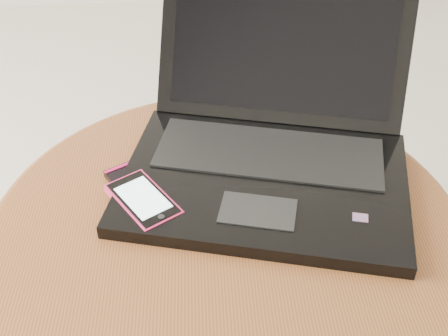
{
  "coord_description": "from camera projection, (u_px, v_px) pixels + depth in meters",
  "views": [
    {
      "loc": [
        0.01,
        -0.45,
        1.04
      ],
      "look_at": [
        0.04,
        0.13,
        0.56
      ],
      "focal_mm": 46.95,
      "sensor_mm": 36.0,
      "label": 1
    }
  ],
  "objects": [
    {
      "name": "table",
      "position": [
        226.0,
        273.0,
        0.84
      ],
      "size": [
        0.64,
        0.64,
        0.5
      ],
      "color": "#522E19",
      "rests_on": "ground"
    },
    {
      "name": "laptop",
      "position": [
        270.0,
        140.0,
        0.83
      ],
      "size": [
        0.46,
        0.46,
        0.23
      ],
      "color": "black",
      "rests_on": "table"
    },
    {
      "name": "phone_black",
      "position": [
        139.0,
        187.0,
        0.81
      ],
      "size": [
        0.11,
        0.12,
        0.01
      ],
      "color": "black",
      "rests_on": "table"
    },
    {
      "name": "phone_pink",
      "position": [
        143.0,
        201.0,
        0.77
      ],
      "size": [
        0.11,
        0.12,
        0.01
      ],
      "color": "#DA295E",
      "rests_on": "phone_black"
    }
  ]
}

